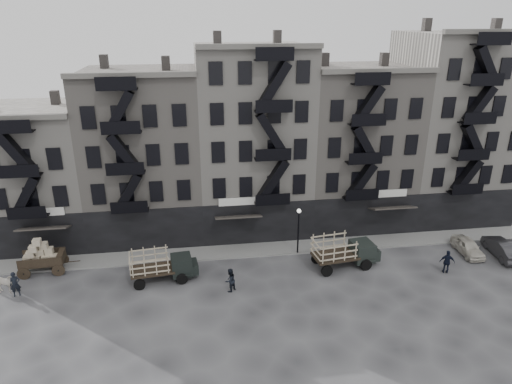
{
  "coord_description": "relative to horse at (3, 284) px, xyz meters",
  "views": [
    {
      "loc": [
        -5.51,
        -31.63,
        19.46
      ],
      "look_at": [
        -0.46,
        4.0,
        5.45
      ],
      "focal_mm": 32.0,
      "sensor_mm": 36.0,
      "label": 1
    }
  ],
  "objects": [
    {
      "name": "horse",
      "position": [
        0.0,
        0.0,
        0.0
      ],
      "size": [
        1.99,
        1.19,
        1.57
      ],
      "primitive_type": "imported",
      "rotation": [
        0.0,
        0.0,
        1.38
      ],
      "color": "beige",
      "rests_on": "ground"
    },
    {
      "name": "building_west",
      "position": [
        0.03,
        10.02,
        5.22
      ],
      "size": [
        10.0,
        11.35,
        13.2
      ],
      "color": "#AEA9A0",
      "rests_on": "ground"
    },
    {
      "name": "car_east",
      "position": [
        37.73,
        0.83,
        -0.13
      ],
      "size": [
        1.74,
        3.93,
        1.32
      ],
      "primitive_type": "imported",
      "rotation": [
        0.0,
        0.0,
        -0.05
      ],
      "color": "#B7B1A4",
      "rests_on": "ground"
    },
    {
      "name": "pedestrian_west",
      "position": [
        1.01,
        -0.46,
        0.19
      ],
      "size": [
        0.81,
        0.64,
        1.95
      ],
      "primitive_type": "imported",
      "rotation": [
        0.0,
        0.0,
        0.28
      ],
      "color": "black",
      "rests_on": "ground"
    },
    {
      "name": "lamp_post",
      "position": [
        23.03,
        2.79,
        2.0
      ],
      "size": [
        0.36,
        0.36,
        4.28
      ],
      "color": "black",
      "rests_on": "ground"
    },
    {
      "name": "building_center",
      "position": [
        20.03,
        10.02,
        7.72
      ],
      "size": [
        10.0,
        11.35,
        18.2
      ],
      "color": "#AEA9A0",
      "rests_on": "ground"
    },
    {
      "name": "building_midwest",
      "position": [
        10.03,
        10.02,
        6.72
      ],
      "size": [
        10.0,
        11.35,
        16.2
      ],
      "color": "gray",
      "rests_on": "ground"
    },
    {
      "name": "building_east",
      "position": [
        40.03,
        10.02,
        8.22
      ],
      "size": [
        10.0,
        11.35,
        19.2
      ],
      "color": "#AEA9A0",
      "rests_on": "ground"
    },
    {
      "name": "stake_truck_east",
      "position": [
        26.31,
        0.21,
        0.79
      ],
      "size": [
        5.73,
        2.87,
        2.77
      ],
      "rotation": [
        0.0,
        0.0,
        0.13
      ],
      "color": "black",
      "rests_on": "ground"
    },
    {
      "name": "building_mideast",
      "position": [
        30.03,
        10.02,
        6.72
      ],
      "size": [
        10.0,
        11.35,
        16.2
      ],
      "color": "gray",
      "rests_on": "ground"
    },
    {
      "name": "pedestrian_mid",
      "position": [
        16.72,
        -2.08,
        0.15
      ],
      "size": [
        1.16,
        1.14,
        1.88
      ],
      "primitive_type": "imported",
      "rotation": [
        0.0,
        0.0,
        3.88
      ],
      "color": "black",
      "rests_on": "ground"
    },
    {
      "name": "ground",
      "position": [
        20.03,
        0.19,
        -0.79
      ],
      "size": [
        140.0,
        140.0,
        0.0
      ],
      "primitive_type": "plane",
      "color": "#38383A",
      "rests_on": "ground"
    },
    {
      "name": "car_far",
      "position": [
        40.43,
        -0.03,
        -0.02
      ],
      "size": [
        2.13,
        4.78,
        1.52
      ],
      "primitive_type": "imported",
      "rotation": [
        0.0,
        0.0,
        3.03
      ],
      "color": "#262628",
      "rests_on": "ground"
    },
    {
      "name": "sidewalk",
      "position": [
        20.03,
        3.94,
        -0.71
      ],
      "size": [
        55.0,
        2.5,
        0.15
      ],
      "primitive_type": "cube",
      "color": "slate",
      "rests_on": "ground"
    },
    {
      "name": "stake_truck_west",
      "position": [
        11.61,
        0.21,
        0.68
      ],
      "size": [
        5.28,
        2.58,
        2.56
      ],
      "rotation": [
        0.0,
        0.0,
        0.11
      ],
      "color": "black",
      "rests_on": "ground"
    },
    {
      "name": "policeman",
      "position": [
        34.21,
        -1.9,
        0.2
      ],
      "size": [
        1.25,
        0.84,
        1.97
      ],
      "primitive_type": "imported",
      "rotation": [
        0.0,
        0.0,
        2.79
      ],
      "color": "black",
      "rests_on": "ground"
    },
    {
      "name": "wagon",
      "position": [
        1.93,
        2.8,
        0.94
      ],
      "size": [
        3.68,
        2.14,
        3.02
      ],
      "rotation": [
        0.0,
        0.0,
        0.06
      ],
      "color": "black",
      "rests_on": "ground"
    }
  ]
}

